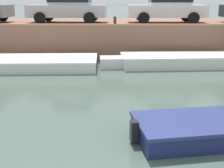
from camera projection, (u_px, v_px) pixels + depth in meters
ground_plane at (117, 102)px, 9.28m from camera, size 400.00×400.00×0.00m
far_quay_wall at (116, 36)px, 18.21m from camera, size 60.00×6.00×1.70m
far_wall_coping at (116, 25)px, 15.20m from camera, size 60.00×0.24×0.08m
boat_moored_west_white at (24, 63)px, 13.60m from camera, size 6.95×2.59×0.47m
boat_moored_central_white at (173, 61)px, 14.05m from camera, size 6.18×2.22×0.53m
car_left_inner_silver at (69, 7)px, 16.87m from camera, size 4.24×2.12×1.54m
car_centre_white at (168, 7)px, 16.82m from camera, size 4.16×1.95×1.54m
mooring_bollard_mid at (115, 20)px, 15.27m from camera, size 0.15×0.15×0.45m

